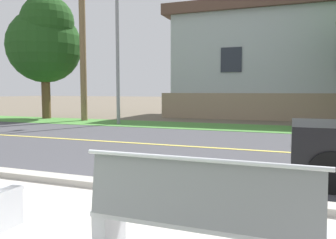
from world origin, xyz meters
The scene contains 10 objects.
ground_plane centered at (0.00, 8.00, 0.00)m, with size 140.00×140.00×0.00m, color #665B4C.
curb_edge centered at (0.00, 2.35, 0.06)m, with size 44.00×0.30×0.11m, color #ADA89E.
street_asphalt centered at (0.00, 6.50, 0.00)m, with size 52.00×8.00×0.01m, color #424247.
road_centre_line centered at (0.00, 6.50, 0.01)m, with size 48.00×0.14×0.01m, color #E0CC4C.
far_verge_grass centered at (0.00, 11.69, 0.01)m, with size 48.00×2.80×0.02m, color #478438.
bench_right centered at (1.57, 0.51, 0.46)m, with size 1.96×0.48×1.01m.
streetlamp centered at (-5.16, 11.48, 4.40)m, with size 0.24×2.10×7.76m.
shade_tree_far_left centered at (-10.22, 12.51, 4.21)m, with size 3.93×3.93×6.49m.
garden_wall centered at (1.84, 15.60, 0.70)m, with size 13.00×0.36×1.40m, color gray.
house_across_street centered at (2.01, 18.80, 3.21)m, with size 13.36×6.91×6.33m.
Camera 1 is at (2.26, -2.11, 1.53)m, focal length 35.45 mm.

